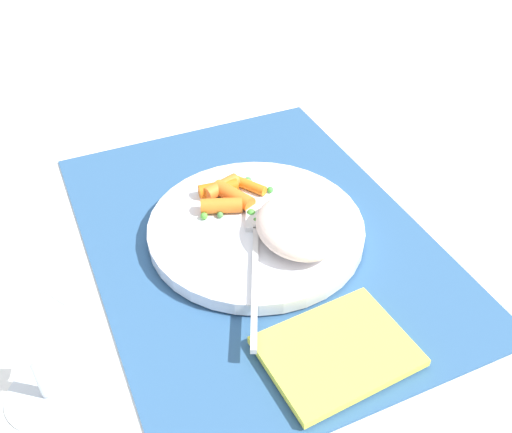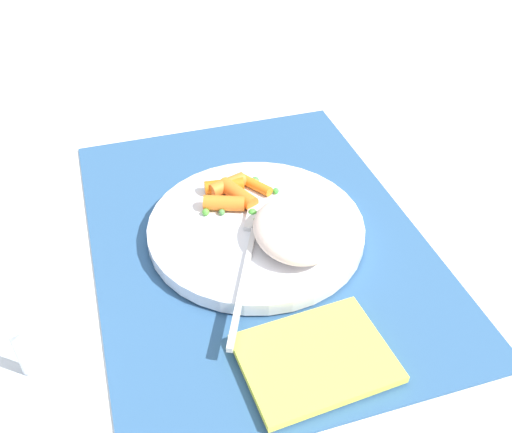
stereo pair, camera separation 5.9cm
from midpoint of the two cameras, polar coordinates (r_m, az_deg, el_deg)
The scene contains 9 objects.
ground_plane at distance 0.65m, azimuth -2.56°, elevation -2.20°, with size 2.40×2.40×0.00m, color white.
placemat at distance 0.65m, azimuth -2.57°, elevation -2.00°, with size 0.49×0.36×0.01m, color #2D5684.
plate at distance 0.65m, azimuth -2.60°, elevation -1.30°, with size 0.24×0.24×0.02m, color white.
rice_mound at distance 0.61m, azimuth 1.59°, elevation -1.09°, with size 0.11×0.09×0.04m, color beige.
carrot_portion at distance 0.67m, azimuth -5.38°, elevation 2.19°, with size 0.07×0.09×0.02m.
pea_scatter at distance 0.66m, azimuth -3.85°, elevation 1.40°, with size 0.09×0.10×0.01m.
fork at distance 0.60m, azimuth -2.85°, elevation -3.73°, with size 0.19×0.10×0.01m.
wine_glass at distance 0.47m, azimuth -26.43°, elevation -7.88°, with size 0.07×0.07×0.16m.
napkin at distance 0.54m, azimuth 5.11°, elevation -13.20°, with size 0.10×0.13×0.01m, color #EAE54C.
Camera 1 is at (-0.45, 0.20, 0.44)m, focal length 40.38 mm.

